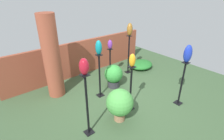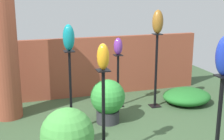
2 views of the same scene
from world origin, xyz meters
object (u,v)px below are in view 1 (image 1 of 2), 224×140
Objects in this scene: art_vase_ruby at (84,67)px; potted_plant_back_center at (120,103)px; pedestal_cobalt at (181,86)px; pedestal_teal at (100,78)px; pedestal_violet at (110,64)px; potted_plant_mid_right at (114,75)px; pedestal_amber at (131,90)px; art_vase_amber at (132,60)px; brick_pillar at (52,57)px; art_vase_cobalt at (188,54)px; art_vase_teal at (99,48)px; art_vase_violet at (110,44)px; pedestal_bronze at (129,56)px; art_vase_bronze at (130,29)px; pedestal_ruby at (87,108)px.

art_vase_ruby is 1.43m from potted_plant_back_center.
pedestal_teal reaches higher than pedestal_cobalt.
potted_plant_mid_right is (-0.42, -0.69, -0.05)m from pedestal_violet.
pedestal_amber is 3.79× the size of art_vase_amber.
art_vase_cobalt is (2.46, -2.66, 0.29)m from brick_pillar.
art_vase_teal is 0.53× the size of potted_plant_mid_right.
brick_pillar reaches higher than art_vase_teal.
brick_pillar is 1.38m from art_vase_teal.
pedestal_bronze is at bearing -19.36° from art_vase_violet.
pedestal_cobalt is at bearing -96.89° from art_vase_bronze.
art_vase_amber is 0.82× the size of art_vase_teal.
brick_pillar is at bearing 108.96° from potted_plant_back_center.
art_vase_bronze is (0.00, -0.00, 0.99)m from pedestal_bronze.
pedestal_amber is 0.53m from potted_plant_back_center.
pedestal_violet is 3.12m from art_vase_ruby.
potted_plant_mid_right is (0.66, 0.16, -0.20)m from pedestal_teal.
art_vase_violet reaches higher than pedestal_cobalt.
brick_pillar is 5.99× the size of art_vase_teal.
art_vase_amber is at bearing -76.59° from pedestal_teal.
pedestal_bronze is 4.25× the size of art_vase_ruby.
potted_plant_back_center is (0.83, -0.11, -0.20)m from pedestal_ruby.
pedestal_violet is 2.89m from pedestal_ruby.
pedestal_teal reaches higher than pedestal_violet.
brick_pillar is 2.82m from pedestal_bronze.
art_vase_bronze is at bearing 83.11° from art_vase_cobalt.
pedestal_teal is 0.92m from art_vase_teal.
pedestal_teal is at bearing -161.00° from art_vase_bronze.
pedestal_bronze is at bearing -6.55° from brick_pillar.
art_vase_violet is 1.41m from art_vase_teal.
art_vase_cobalt is 2.66m from art_vase_ruby.
potted_plant_mid_right is (-1.11, -0.45, -0.25)m from pedestal_bronze.
art_vase_ruby is at bearing -149.75° from art_vase_bronze.
art_vase_cobalt reaches higher than pedestal_ruby.
pedestal_cobalt is 2.66m from pedestal_ruby.
potted_plant_mid_right is (-0.82, 1.89, -1.09)m from art_vase_cobalt.
pedestal_bronze is 1.89× the size of potted_plant_mid_right.
potted_plant_mid_right is at bearing 13.37° from art_vase_teal.
art_vase_teal is at bearing 130.57° from art_vase_cobalt.
art_vase_teal is (-1.77, -0.61, 0.87)m from pedestal_bronze.
art_vase_amber is at bearing 1.15° from pedestal_ruby.
potted_plant_back_center is at bearing -102.35° from pedestal_teal.
art_vase_violet reaches higher than potted_plant_back_center.
pedestal_violet is at bearing 41.38° from art_vase_ruby.
potted_plant_back_center is at bearing -123.46° from art_vase_violet.
pedestal_violet is at bearing 98.93° from pedestal_cobalt.
art_vase_ruby is 0.40× the size of potted_plant_back_center.
pedestal_violet is (-0.69, 0.24, -0.20)m from pedestal_bronze.
pedestal_amber is at bearing 90.00° from art_vase_amber.
potted_plant_mid_right is 1.61m from potted_plant_back_center.
pedestal_bronze is at bearing 47.05° from art_vase_amber.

